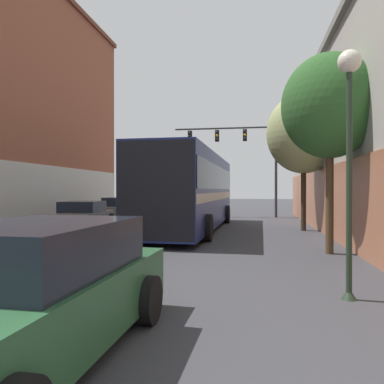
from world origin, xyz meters
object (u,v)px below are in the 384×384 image
object	(u,v)px
hatchback_foreground	(28,296)
traffic_signal_gantry	(242,148)
street_tree_near	(330,106)
street_tree_far	(304,133)
bus	(192,188)
parked_car_left_near	(84,215)
street_lamp	(349,132)
parked_car_left_mid	(119,209)

from	to	relation	value
hatchback_foreground	traffic_signal_gantry	world-z (taller)	traffic_signal_gantry
street_tree_near	street_tree_far	distance (m)	6.36
traffic_signal_gantry	bus	bearing A→B (deg)	-103.07
parked_car_left_near	street_lamp	size ratio (longest dim) A/B	1.03
bus	hatchback_foreground	xyz separation A→B (m)	(0.47, -13.56, -1.24)
traffic_signal_gantry	street_tree_far	world-z (taller)	traffic_signal_gantry
street_tree_near	hatchback_foreground	bearing A→B (deg)	-120.66
parked_car_left_near	parked_car_left_mid	bearing A→B (deg)	-4.38
street_lamp	street_tree_near	world-z (taller)	street_tree_near
hatchback_foreground	street_tree_near	bearing A→B (deg)	-29.00
street_lamp	street_tree_far	distance (m)	11.23
bus	parked_car_left_near	size ratio (longest dim) A/B	2.80
bus	street_tree_near	bearing A→B (deg)	-137.68
parked_car_left_near	street_tree_near	xyz separation A→B (m)	(10.47, -5.83, 3.69)
hatchback_foreground	street_tree_far	world-z (taller)	street_tree_far
parked_car_left_near	hatchback_foreground	bearing A→B (deg)	-162.84
hatchback_foreground	traffic_signal_gantry	distance (m)	22.81
parked_car_left_near	bus	bearing A→B (deg)	-96.51
parked_car_left_near	parked_car_left_mid	distance (m)	5.34
parked_car_left_mid	hatchback_foreground	bearing A→B (deg)	-169.06
bus	hatchback_foreground	distance (m)	13.63
parked_car_left_mid	street_lamp	world-z (taller)	street_lamp
bus	parked_car_left_near	bearing A→B (deg)	90.79
parked_car_left_mid	street_lamp	size ratio (longest dim) A/B	1.10
hatchback_foreground	parked_car_left_mid	size ratio (longest dim) A/B	1.00
bus	parked_car_left_near	distance (m)	5.56
street_tree_near	street_tree_far	xyz separation A→B (m)	(0.06, 6.36, 0.16)
street_lamp	street_tree_far	xyz separation A→B (m)	(0.65, 11.10, 1.61)
parked_car_left_near	street_tree_far	distance (m)	11.23
street_lamp	street_tree_far	world-z (taller)	street_tree_far
traffic_signal_gantry	street_tree_far	distance (m)	8.82
hatchback_foreground	street_lamp	distance (m)	5.47
street_tree_far	bus	bearing A→B (deg)	-173.74
parked_car_left_mid	street_tree_near	size ratio (longest dim) A/B	0.80
traffic_signal_gantry	street_tree_far	size ratio (longest dim) A/B	1.12
street_lamp	street_tree_near	distance (m)	4.99
bus	street_lamp	world-z (taller)	street_lamp
bus	street_tree_near	size ratio (longest dim) A/B	2.10
parked_car_left_near	parked_car_left_mid	xyz separation A→B (m)	(-0.17, 5.34, 0.03)
street_tree_near	parked_car_left_mid	bearing A→B (deg)	133.61
street_tree_far	traffic_signal_gantry	bearing A→B (deg)	110.51
hatchback_foreground	street_tree_near	distance (m)	9.72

